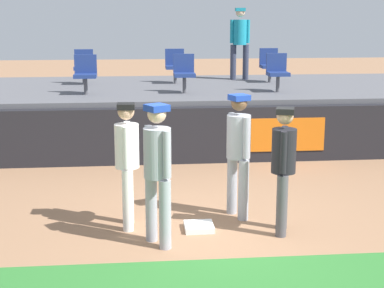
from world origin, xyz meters
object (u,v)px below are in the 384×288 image
at_px(seat_front_left, 85,72).
at_px(spectator_hooded, 240,38).
at_px(player_fielder_home, 127,157).
at_px(seat_back_right, 269,63).
at_px(player_coach_visitor, 238,147).
at_px(player_umpire, 284,162).
at_px(seat_front_right, 277,70).
at_px(player_runner_visitor, 157,165).
at_px(seat_back_center, 175,64).
at_px(seat_back_left, 84,65).
at_px(seat_front_center, 184,71).
at_px(first_base, 199,227).

xyz_separation_m(seat_front_left, spectator_hooded, (3.78, 2.43, 0.59)).
bearing_deg(player_fielder_home, seat_back_right, 153.79).
bearing_deg(seat_back_right, player_fielder_home, -117.40).
relative_size(player_coach_visitor, seat_back_right, 2.16).
xyz_separation_m(player_umpire, seat_front_left, (-3.01, 5.40, 0.69)).
bearing_deg(seat_front_right, player_umpire, -102.45).
relative_size(player_umpire, seat_back_right, 2.06).
bearing_deg(player_runner_visitor, seat_back_center, 144.13).
xyz_separation_m(player_umpire, seat_back_right, (1.42, 7.20, 0.68)).
xyz_separation_m(seat_front_right, seat_back_right, (0.23, 1.80, 0.00)).
height_order(player_runner_visitor, spectator_hooded, spectator_hooded).
distance_m(seat_back_right, seat_front_left, 4.78).
bearing_deg(seat_front_right, seat_front_left, 180.00).
height_order(player_umpire, spectator_hooded, spectator_hooded).
height_order(player_coach_visitor, seat_back_left, seat_back_left).
distance_m(player_coach_visitor, seat_front_left, 5.37).
bearing_deg(seat_front_center, player_fielder_home, -103.64).
distance_m(player_runner_visitor, seat_front_center, 5.77).
bearing_deg(seat_back_left, player_fielder_home, -80.77).
bearing_deg(seat_back_right, player_umpire, -101.16).
bearing_deg(player_coach_visitor, player_fielder_home, -101.38).
bearing_deg(first_base, player_coach_visitor, 38.31).
height_order(first_base, seat_back_left, seat_back_left).
xyz_separation_m(player_runner_visitor, seat_front_right, (2.89, 5.67, 0.62)).
height_order(player_coach_visitor, player_umpire, player_coach_visitor).
xyz_separation_m(player_runner_visitor, seat_front_center, (0.82, 5.67, 0.62)).
bearing_deg(seat_back_left, seat_front_right, -22.34).
relative_size(seat_back_center, spectator_hooded, 0.46).
bearing_deg(seat_back_right, spectator_hooded, 136.12).
relative_size(player_umpire, spectator_hooded, 0.94).
bearing_deg(seat_front_left, player_fielder_home, -79.47).
bearing_deg(spectator_hooded, seat_back_left, 11.61).
distance_m(player_fielder_home, player_coach_visitor, 1.62).
distance_m(seat_back_center, spectator_hooded, 1.93).
bearing_deg(player_runner_visitor, player_coach_visitor, 98.69).
relative_size(player_fielder_home, player_umpire, 1.02).
height_order(player_umpire, seat_front_center, seat_front_center).
relative_size(seat_back_right, spectator_hooded, 0.46).
distance_m(seat_back_right, spectator_hooded, 1.08).
bearing_deg(spectator_hooded, seat_back_right, 138.71).
height_order(player_runner_visitor, seat_front_center, seat_front_center).
bearing_deg(seat_front_center, player_runner_visitor, -98.21).
relative_size(player_fielder_home, seat_front_center, 2.09).
distance_m(first_base, seat_back_right, 7.62).
bearing_deg(seat_front_center, seat_back_right, 38.02).
relative_size(first_base, spectator_hooded, 0.22).
height_order(player_runner_visitor, seat_back_left, seat_back_left).
distance_m(player_umpire, seat_front_left, 6.22).
distance_m(seat_back_center, seat_front_center, 1.80).
relative_size(player_coach_visitor, seat_back_center, 2.16).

